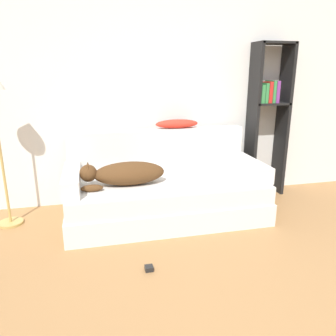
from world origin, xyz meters
name	(u,v)px	position (x,y,z in m)	size (l,w,h in m)	color
wall_back	(169,78)	(0.00, 2.69, 1.35)	(7.53, 0.06, 2.70)	silver
couch	(166,199)	(-0.17, 2.08, 0.19)	(1.93, 0.93, 0.39)	silver
couch_backrest	(158,149)	(-0.17, 2.48, 0.61)	(1.89, 0.15, 0.44)	silver
couch_arm_left	(72,179)	(-1.06, 2.08, 0.47)	(0.15, 0.74, 0.16)	silver
couch_arm_right	(249,167)	(0.72, 2.08, 0.47)	(0.15, 0.74, 0.16)	silver
dog	(125,174)	(-0.58, 2.03, 0.50)	(0.79, 0.29, 0.23)	#513319
laptop	(192,180)	(0.08, 2.01, 0.40)	(0.34, 0.28, 0.02)	silver
throw_pillow	(177,124)	(0.05, 2.50, 0.88)	(0.47, 0.15, 0.10)	red
bookshelf	(268,111)	(1.12, 2.50, 0.98)	(0.42, 0.26, 1.73)	black
power_adapter	(149,268)	(-0.50, 1.19, 0.02)	(0.06, 0.06, 0.03)	black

